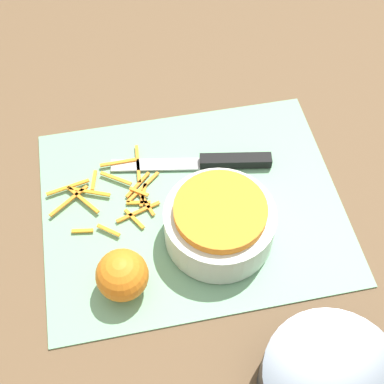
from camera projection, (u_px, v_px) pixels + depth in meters
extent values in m
plane|color=brown|center=(192.00, 206.00, 0.80)|extent=(4.00, 4.00, 0.00)
cube|color=#75AD84|center=(192.00, 205.00, 0.79)|extent=(0.44, 0.36, 0.01)
cylinder|color=silver|center=(219.00, 225.00, 0.74)|extent=(0.15, 0.15, 0.06)
cylinder|color=orange|center=(220.00, 211.00, 0.71)|extent=(0.13, 0.13, 0.02)
cube|color=black|center=(236.00, 161.00, 0.83)|extent=(0.11, 0.04, 0.02)
cube|color=silver|center=(156.00, 165.00, 0.83)|extent=(0.14, 0.05, 0.00)
sphere|color=orange|center=(122.00, 275.00, 0.69)|extent=(0.07, 0.07, 0.07)
cube|color=orange|center=(143.00, 195.00, 0.80)|extent=(0.02, 0.04, 0.00)
cube|color=orange|center=(69.00, 201.00, 0.79)|extent=(0.06, 0.05, 0.00)
cube|color=orange|center=(109.00, 230.00, 0.76)|extent=(0.03, 0.03, 0.00)
cube|color=orange|center=(138.00, 164.00, 0.83)|extent=(0.01, 0.07, 0.00)
cube|color=orange|center=(146.00, 203.00, 0.79)|extent=(0.02, 0.05, 0.00)
cube|color=orange|center=(143.00, 187.00, 0.81)|extent=(0.06, 0.05, 0.00)
cube|color=orange|center=(116.00, 178.00, 0.81)|extent=(0.05, 0.03, 0.00)
cube|color=orange|center=(89.00, 192.00, 0.80)|extent=(0.06, 0.03, 0.00)
cube|color=orange|center=(134.00, 219.00, 0.77)|extent=(0.03, 0.04, 0.00)
cube|color=orange|center=(84.00, 200.00, 0.79)|extent=(0.04, 0.05, 0.00)
cube|color=orange|center=(94.00, 180.00, 0.81)|extent=(0.01, 0.04, 0.00)
cube|color=orange|center=(68.00, 187.00, 0.80)|extent=(0.07, 0.02, 0.00)
cube|color=orange|center=(138.00, 185.00, 0.81)|extent=(0.04, 0.04, 0.00)
cube|color=orange|center=(118.00, 162.00, 0.83)|extent=(0.06, 0.01, 0.00)
cube|color=orange|center=(82.00, 231.00, 0.76)|extent=(0.03, 0.01, 0.00)
cube|color=orange|center=(139.00, 192.00, 0.80)|extent=(0.03, 0.02, 0.00)
cube|color=orange|center=(138.00, 212.00, 0.78)|extent=(0.07, 0.03, 0.00)
cube|color=orange|center=(138.00, 203.00, 0.79)|extent=(0.04, 0.01, 0.00)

